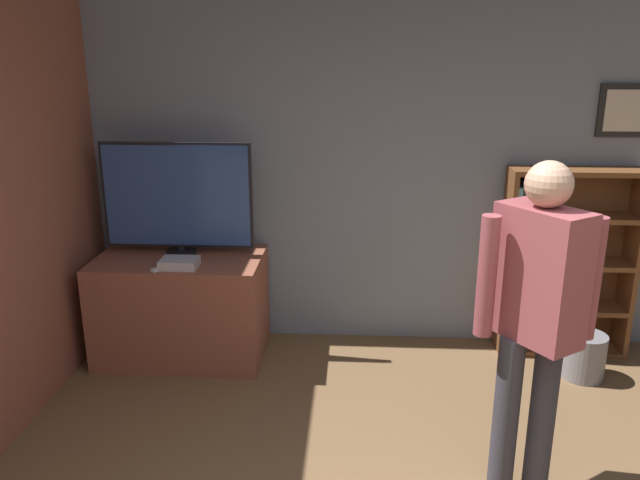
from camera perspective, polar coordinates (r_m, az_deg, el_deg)
wall_back at (r=4.74m, az=8.19°, el=6.37°), size 6.76×0.09×2.70m
tv_ledge at (r=4.77m, az=-12.50°, el=-5.95°), size 1.20×0.72×0.77m
television at (r=4.59m, az=-12.88°, el=3.78°), size 1.08×0.22×0.82m
game_console at (r=4.40m, az=-12.74°, el=-2.08°), size 0.25×0.19×0.06m
remote_loose at (r=4.40m, az=-14.44°, el=-2.49°), size 0.10×0.14×0.02m
bookshelf at (r=4.94m, az=20.63°, el=-1.99°), size 0.94×0.28×1.41m
person at (r=3.17m, az=19.12°, el=-5.78°), size 0.57×0.48×1.73m
waste_bin at (r=4.80m, az=22.98°, el=-9.73°), size 0.29×0.29×0.32m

